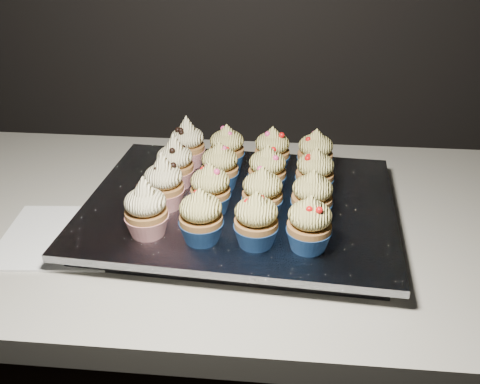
{
  "coord_description": "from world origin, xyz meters",
  "views": [
    {
      "loc": [
        0.13,
        0.94,
        1.36
      ],
      "look_at": [
        0.06,
        1.68,
        0.95
      ],
      "focal_mm": 40.0,
      "sensor_mm": 36.0,
      "label": 1
    }
  ],
  "objects": [
    {
      "name": "worktop",
      "position": [
        0.0,
        1.7,
        0.88
      ],
      "size": [
        2.44,
        0.64,
        0.04
      ],
      "primitive_type": "cube",
      "color": "beige",
      "rests_on": "cabinet"
    },
    {
      "name": "napkin",
      "position": [
        -0.21,
        1.6,
        0.9
      ],
      "size": [
        0.19,
        0.19,
        0.0
      ],
      "primitive_type": "cube",
      "rotation": [
        0.0,
        0.0,
        0.08
      ],
      "color": "white",
      "rests_on": "worktop"
    },
    {
      "name": "baking_tray",
      "position": [
        0.06,
        1.68,
        0.91
      ],
      "size": [
        0.47,
        0.37,
        0.02
      ],
      "primitive_type": "cube",
      "rotation": [
        0.0,
        0.0,
        -0.06
      ],
      "color": "black",
      "rests_on": "worktop"
    },
    {
      "name": "foil_lining",
      "position": [
        0.06,
        1.68,
        0.93
      ],
      "size": [
        0.51,
        0.41,
        0.01
      ],
      "primitive_type": "cube",
      "rotation": [
        0.0,
        0.0,
        -0.06
      ],
      "color": "silver",
      "rests_on": "baking_tray"
    },
    {
      "name": "cupcake_0",
      "position": [
        -0.06,
        1.57,
        0.97
      ],
      "size": [
        0.06,
        0.06,
        0.1
      ],
      "color": "#AA171C",
      "rests_on": "foil_lining"
    },
    {
      "name": "cupcake_1",
      "position": [
        0.02,
        1.56,
        0.97
      ],
      "size": [
        0.06,
        0.06,
        0.08
      ],
      "color": "navy",
      "rests_on": "foil_lining"
    },
    {
      "name": "cupcake_2",
      "position": [
        0.1,
        1.56,
        0.97
      ],
      "size": [
        0.06,
        0.06,
        0.08
      ],
      "color": "navy",
      "rests_on": "foil_lining"
    },
    {
      "name": "cupcake_3",
      "position": [
        0.17,
        1.56,
        0.97
      ],
      "size": [
        0.06,
        0.06,
        0.08
      ],
      "color": "navy",
      "rests_on": "foil_lining"
    },
    {
      "name": "cupcake_4",
      "position": [
        -0.05,
        1.65,
        0.97
      ],
      "size": [
        0.06,
        0.06,
        0.1
      ],
      "color": "#AA171C",
      "rests_on": "foil_lining"
    },
    {
      "name": "cupcake_5",
      "position": [
        0.02,
        1.65,
        0.97
      ],
      "size": [
        0.06,
        0.06,
        0.08
      ],
      "color": "navy",
      "rests_on": "foil_lining"
    },
    {
      "name": "cupcake_6",
      "position": [
        0.1,
        1.64,
        0.97
      ],
      "size": [
        0.06,
        0.06,
        0.08
      ],
      "color": "navy",
      "rests_on": "foil_lining"
    },
    {
      "name": "cupcake_7",
      "position": [
        0.18,
        1.64,
        0.97
      ],
      "size": [
        0.06,
        0.06,
        0.08
      ],
      "color": "navy",
      "rests_on": "foil_lining"
    },
    {
      "name": "cupcake_8",
      "position": [
        -0.05,
        1.73,
        0.97
      ],
      "size": [
        0.06,
        0.06,
        0.1
      ],
      "color": "#AA171C",
      "rests_on": "foil_lining"
    },
    {
      "name": "cupcake_9",
      "position": [
        0.03,
        1.72,
        0.97
      ],
      "size": [
        0.06,
        0.06,
        0.08
      ],
      "color": "navy",
      "rests_on": "foil_lining"
    },
    {
      "name": "cupcake_10",
      "position": [
        0.1,
        1.72,
        0.97
      ],
      "size": [
        0.06,
        0.06,
        0.08
      ],
      "color": "navy",
      "rests_on": "foil_lining"
    },
    {
      "name": "cupcake_11",
      "position": [
        0.18,
        1.72,
        0.97
      ],
      "size": [
        0.06,
        0.06,
        0.08
      ],
      "color": "navy",
      "rests_on": "foil_lining"
    },
    {
      "name": "cupcake_12",
      "position": [
        -0.04,
        1.81,
        0.97
      ],
      "size": [
        0.06,
        0.06,
        0.1
      ],
      "color": "#AA171C",
      "rests_on": "foil_lining"
    },
    {
      "name": "cupcake_13",
      "position": [
        0.03,
        1.8,
        0.97
      ],
      "size": [
        0.06,
        0.06,
        0.08
      ],
      "color": "navy",
      "rests_on": "foil_lining"
    },
    {
      "name": "cupcake_14",
      "position": [
        0.11,
        1.8,
        0.97
      ],
      "size": [
        0.06,
        0.06,
        0.08
      ],
      "color": "navy",
      "rests_on": "foil_lining"
    },
    {
      "name": "cupcake_15",
      "position": [
        0.18,
        1.79,
        0.97
      ],
      "size": [
        0.06,
        0.06,
        0.08
      ],
      "color": "navy",
      "rests_on": "foil_lining"
    }
  ]
}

